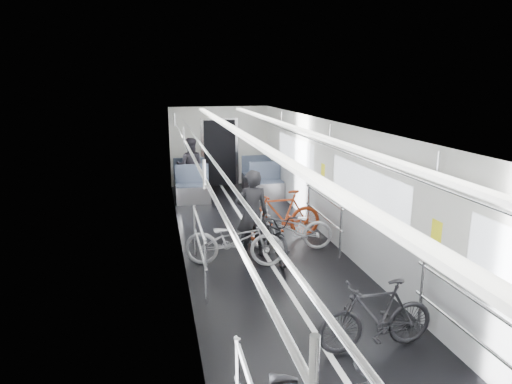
% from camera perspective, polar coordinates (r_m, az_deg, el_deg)
% --- Properties ---
extents(car_shell, '(3.02, 14.01, 2.41)m').
position_cam_1_polar(car_shell, '(9.00, 0.02, 0.68)').
color(car_shell, black).
rests_on(car_shell, ground).
extents(bike_left_far, '(1.84, 1.06, 0.92)m').
position_cam_1_polar(bike_left_far, '(8.00, -2.73, -6.05)').
color(bike_left_far, '#99999D').
rests_on(bike_left_far, floor).
extents(bike_right_near, '(1.49, 0.46, 0.89)m').
position_cam_1_polar(bike_right_near, '(5.82, 14.82, -14.70)').
color(bike_right_near, black).
rests_on(bike_right_near, floor).
extents(bike_right_mid, '(1.72, 0.91, 0.86)m').
position_cam_1_polar(bike_right_mid, '(8.76, 4.20, -4.47)').
color(bike_right_mid, '#A1A2A6').
rests_on(bike_right_mid, floor).
extents(bike_right_far, '(1.71, 0.58, 1.01)m').
position_cam_1_polar(bike_right_far, '(9.29, 3.20, -2.89)').
color(bike_right_far, '#A43614').
rests_on(bike_right_far, floor).
extents(bike_aisle, '(0.64, 1.69, 0.88)m').
position_cam_1_polar(bike_aisle, '(8.41, 2.29, -5.18)').
color(bike_aisle, black).
rests_on(bike_aisle, floor).
extents(person_standing, '(0.60, 0.39, 1.63)m').
position_cam_1_polar(person_standing, '(8.30, -0.49, -2.72)').
color(person_standing, black).
rests_on(person_standing, floor).
extents(person_seated, '(0.88, 0.74, 1.61)m').
position_cam_1_polar(person_seated, '(13.04, -8.24, 3.23)').
color(person_seated, '#302D35').
rests_on(person_seated, floor).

